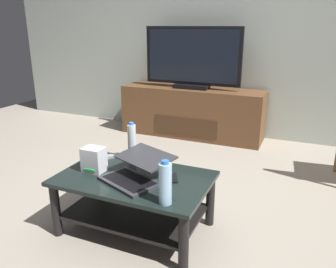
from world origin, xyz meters
The scene contains 11 objects.
ground_plane centered at (0.00, 0.00, 0.00)m, with size 7.68×7.68×0.00m, color #9E9384.
back_wall centered at (0.00, 2.11, 1.40)m, with size 6.40×0.12×2.80m, color #A8B2A8.
coffee_table centered at (-0.05, -0.32, 0.27)m, with size 1.00×0.62×0.40m.
media_cabinet centered at (-0.39, 1.79, 0.31)m, with size 1.77×0.46×0.61m.
television centered at (-0.39, 1.77, 0.96)m, with size 1.19×0.20×0.73m.
laptop centered at (-0.01, -0.36, 0.46)m, with size 0.49×0.49×0.16m.
router_box centered at (-0.34, -0.35, 0.48)m, with size 0.14×0.12×0.17m.
water_bottle_near centered at (-0.19, -0.09, 0.54)m, with size 0.06×0.06×0.30m.
water_bottle_far centered at (0.28, -0.56, 0.52)m, with size 0.07×0.07×0.26m.
cell_phone centered at (0.19, -0.25, 0.40)m, with size 0.07×0.14×0.01m, color black.
tv_remote centered at (-0.38, -0.10, 0.41)m, with size 0.04×0.16×0.02m, color #99999E.
Camera 1 is at (0.95, -2.09, 1.36)m, focal length 35.90 mm.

